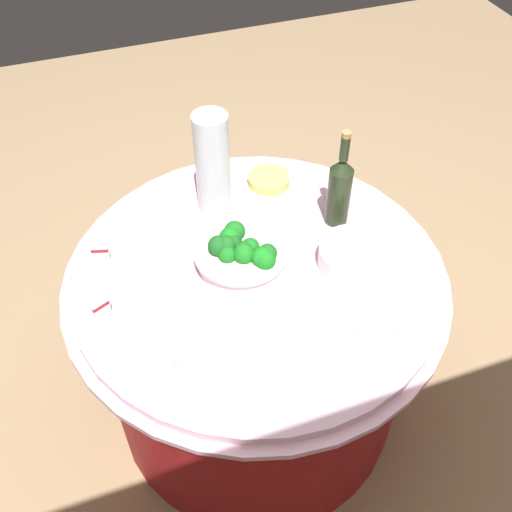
% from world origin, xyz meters
% --- Properties ---
extents(ground_plane, '(6.00, 6.00, 0.00)m').
position_xyz_m(ground_plane, '(0.00, 0.00, 0.00)').
color(ground_plane, '#9E7F5B').
extents(buffet_table, '(1.16, 1.16, 0.74)m').
position_xyz_m(buffet_table, '(0.00, 0.00, 0.38)').
color(buffet_table, maroon).
rests_on(buffet_table, ground_plane).
extents(broccoli_bowl, '(0.28, 0.28, 0.12)m').
position_xyz_m(broccoli_bowl, '(0.04, -0.03, 0.79)').
color(broccoli_bowl, white).
rests_on(broccoli_bowl, buffet_table).
extents(plate_stack, '(0.21, 0.21, 0.07)m').
position_xyz_m(plate_stack, '(-0.28, 0.09, 0.78)').
color(plate_stack, white).
rests_on(plate_stack, buffet_table).
extents(wine_bottle, '(0.07, 0.07, 0.34)m').
position_xyz_m(wine_bottle, '(-0.31, -0.11, 0.87)').
color(wine_bottle, '#23311A').
rests_on(wine_bottle, buffet_table).
extents(decorative_fruit_vase, '(0.11, 0.11, 0.34)m').
position_xyz_m(decorative_fruit_vase, '(0.03, -0.32, 0.89)').
color(decorative_fruit_vase, silver).
rests_on(decorative_fruit_vase, buffet_table).
extents(serving_tongs, '(0.16, 0.12, 0.01)m').
position_xyz_m(serving_tongs, '(-0.24, 0.36, 0.74)').
color(serving_tongs, silver).
rests_on(serving_tongs, buffet_table).
extents(food_plate_rice, '(0.22, 0.22, 0.04)m').
position_xyz_m(food_plate_rice, '(0.24, 0.24, 0.76)').
color(food_plate_rice, white).
rests_on(food_plate_rice, buffet_table).
extents(food_plate_noodles, '(0.22, 0.22, 0.04)m').
position_xyz_m(food_plate_noodles, '(-0.17, -0.34, 0.76)').
color(food_plate_noodles, white).
rests_on(food_plate_noodles, buffet_table).
extents(label_placard_front, '(0.05, 0.02, 0.05)m').
position_xyz_m(label_placard_front, '(0.43, -0.18, 0.77)').
color(label_placard_front, white).
rests_on(label_placard_front, buffet_table).
extents(label_placard_mid, '(0.05, 0.03, 0.05)m').
position_xyz_m(label_placard_mid, '(0.46, 0.03, 0.77)').
color(label_placard_mid, white).
rests_on(label_placard_mid, buffet_table).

